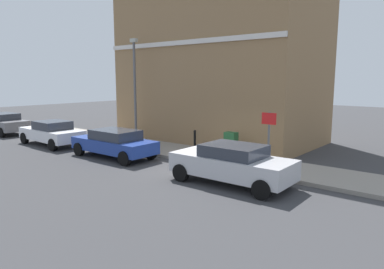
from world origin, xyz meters
The scene contains 11 objects.
ground centered at (0.00, 0.00, 0.00)m, with size 80.00×80.00×0.00m, color #38383A.
sidewalk centered at (1.86, 6.00, 0.07)m, with size 2.69×30.00×0.15m, color gray.
corner_building centered at (6.41, 3.69, 4.38)m, with size 6.52×11.37×8.75m.
car_silver centered at (-0.92, -2.00, 0.75)m, with size 1.97×4.37×1.42m.
car_blue centered at (-0.83, 4.61, 0.71)m, with size 1.89×4.40×1.33m.
car_white centered at (-1.01, 9.85, 0.71)m, with size 1.91×4.29×1.37m.
car_grey centered at (-0.89, 16.32, 0.74)m, with size 1.84×4.31×1.39m.
utility_cabinet centered at (2.15, 0.05, 0.68)m, with size 0.46×0.61×1.15m.
bollard_near_cabinet centered at (2.25, 2.23, 0.70)m, with size 0.14×0.14×1.04m.
street_sign centered at (0.93, -2.44, 1.66)m, with size 0.08×0.60×2.30m.
lamppost centered at (2.32, 6.61, 3.30)m, with size 0.20×0.44×5.72m.
Camera 1 is at (-11.21, -8.61, 3.69)m, focal length 33.26 mm.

